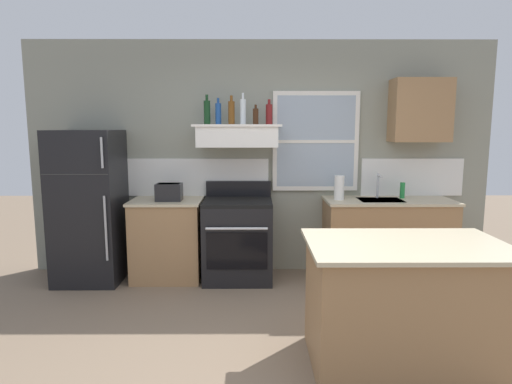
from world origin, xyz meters
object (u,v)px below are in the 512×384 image
Objects in this scene: stove_range at (238,239)px; dish_soap_bottle at (402,190)px; bottle_dark_green_wine at (207,112)px; kitchen_island at (404,304)px; paper_towel_roll at (339,188)px; bottle_blue_liqueur at (218,113)px; bottle_red_label_wine at (269,114)px; toaster at (169,192)px; bottle_clear_tall at (243,111)px; bottle_brown_stout at (256,116)px; bottle_amber_wine at (231,112)px; refrigerator at (89,207)px.

dish_soap_bottle is (1.88, 0.14, 0.54)m from stove_range.
kitchen_island is (1.60, -1.94, -1.42)m from bottle_dark_green_wine.
dish_soap_bottle is (0.74, 0.10, -0.04)m from paper_towel_roll.
bottle_red_label_wine is at bearing 3.59° from bottle_blue_liqueur.
bottle_dark_green_wine is at bearing 161.95° from stove_range.
toaster is 0.21× the size of kitchen_island.
bottle_clear_tall reaches higher than toaster.
bottle_dark_green_wine is 0.54m from bottle_brown_stout.
bottle_blue_liqueur is 0.85× the size of bottle_clear_tall.
bottle_brown_stout is (0.14, -0.01, -0.05)m from bottle_clear_tall.
bottle_clear_tall reaches higher than bottle_blue_liqueur.
bottle_amber_wine is 1.74× the size of dish_soap_bottle.
stove_range is 4.04× the size of paper_towel_roll.
bottle_clear_tall reaches higher than bottle_dark_green_wine.
bottle_red_label_wine is at bearing 8.95° from toaster.
toaster is 1.03m from bottle_blue_liqueur.
toaster is (0.89, -0.00, 0.17)m from refrigerator.
bottle_clear_tall is at bearing -177.46° from dish_soap_bottle.
toaster is 1.10× the size of paper_towel_roll.
toaster is at bearing -165.66° from bottle_blue_liqueur.
bottle_blue_liqueur is 1.58m from paper_towel_roll.
paper_towel_roll is 1.50× the size of dish_soap_bottle.
bottle_clear_tall is 1.23× the size of bottle_red_label_wine.
bottle_clear_tall is (0.40, -0.05, 0.01)m from bottle_dark_green_wine.
bottle_dark_green_wine is at bearing 174.45° from bottle_amber_wine.
kitchen_island is at bearing -52.83° from bottle_blue_liqueur.
toaster reaches higher than dish_soap_bottle.
bottle_red_label_wine is at bearing 35.53° from bottle_brown_stout.
bottle_blue_liqueur reaches higher than stove_range.
dish_soap_bottle is 2.13m from kitchen_island.
refrigerator is 7.89× the size of bottle_brown_stout.
bottle_amber_wine is at bearing 128.55° from stove_range.
refrigerator reaches higher than paper_towel_roll.
refrigerator is 3.44m from kitchen_island.
bottle_red_label_wine reaches higher than kitchen_island.
bottle_red_label_wine is (0.35, 0.15, 1.40)m from stove_range.
kitchen_island is (1.32, -1.91, -1.42)m from bottle_amber_wine.
paper_towel_roll is at bearing 1.89° from stove_range.
paper_towel_roll is 0.19× the size of kitchen_island.
bottle_dark_green_wine reaches higher than bottle_brown_stout.
bottle_blue_liqueur is (-0.21, 0.12, 1.40)m from stove_range.
bottle_brown_stout is at bearing -8.66° from bottle_amber_wine.
bottle_red_label_wine is at bearing 4.96° from refrigerator.
bottle_brown_stout is at bearing -5.63° from bottle_clear_tall.
bottle_blue_liqueur reaches higher than refrigerator.
bottle_brown_stout is at bearing -9.87° from bottle_blue_liqueur.
bottle_clear_tall is at bearing 178.96° from paper_towel_roll.
paper_towel_roll is (1.20, -0.05, -0.83)m from bottle_amber_wine.
stove_range is (0.76, 0.02, -0.54)m from toaster.
toaster is at bearing -174.37° from bottle_clear_tall.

